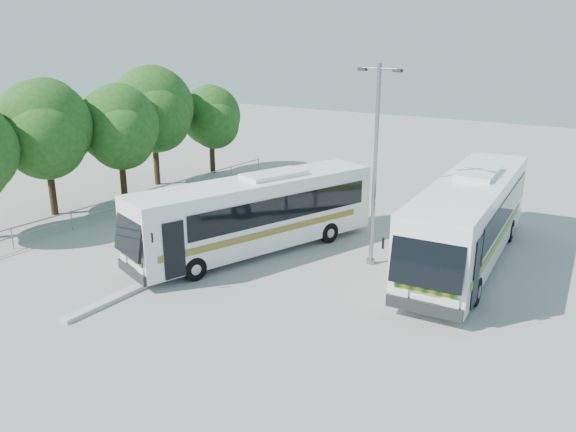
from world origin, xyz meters
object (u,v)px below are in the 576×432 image
Objects in this scene: tree_far_c at (119,126)px; lamppost at (375,158)px; tree_far_b at (45,127)px; coach_main at (256,213)px; tree_far_d at (153,108)px; tree_far_e at (211,116)px; coach_adjacent at (469,218)px.

lamppost is (15.82, -0.98, 0.11)m from tree_far_c.
tree_far_b reaches higher than coach_main.
tree_far_b is 16.97m from lamppost.
tree_far_c is 3.93m from tree_far_d.
tree_far_b is 0.60× the size of coach_main.
lamppost reaches higher than tree_far_d.
tree_far_c is 0.82× the size of lamppost.
coach_main is 5.58m from lamppost.
coach_main is (11.62, -10.63, -2.15)m from tree_far_e.
coach_adjacent is (20.15, -2.33, -2.93)m from tree_far_d.
tree_far_d is at bearing 92.23° from tree_far_b.
tree_far_d is at bearing 176.26° from lamppost.
coach_adjacent is (18.96, 1.37, -2.37)m from tree_far_c.
lamppost is (-3.15, -2.35, 2.48)m from coach_adjacent.
tree_far_c is at bearing 77.09° from tree_far_b.
tree_far_c is at bearing 179.83° from coach_adjacent.
coach_adjacent is (7.85, 3.81, 0.15)m from coach_main.
coach_adjacent is at bearing 44.11° from coach_main.
tree_far_c is (0.89, 3.90, -0.31)m from tree_far_b.
tree_far_b is 7.61m from tree_far_d.
lamppost reaches higher than coach_adjacent.
tree_far_e is 0.51× the size of coach_main.
tree_far_e is at bearing 162.29° from lamppost.
tree_far_e is (0.39, 12.10, -0.68)m from tree_far_b.
tree_far_b is at bearing -158.44° from lamppost.
tree_far_b reaches higher than tree_far_e.
tree_far_d is at bearing -98.63° from tree_far_e.
coach_adjacent is 1.59× the size of lamppost.
tree_far_e is 20.73m from coach_adjacent.
coach_main is 1.46× the size of lamppost.
lamppost is (17.01, -4.68, -0.45)m from tree_far_d.
tree_far_c is at bearing -86.46° from tree_far_e.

